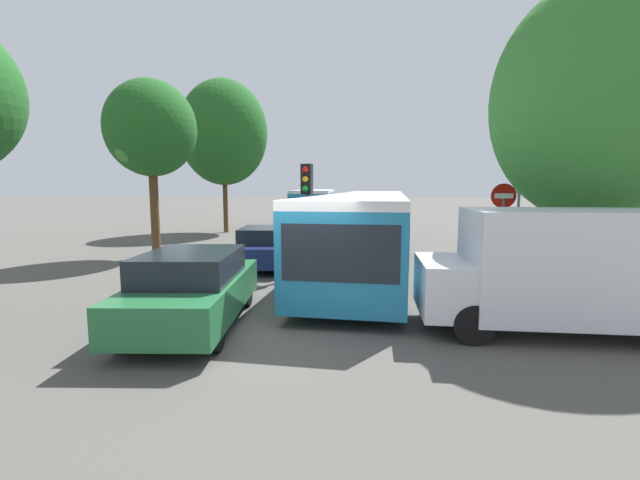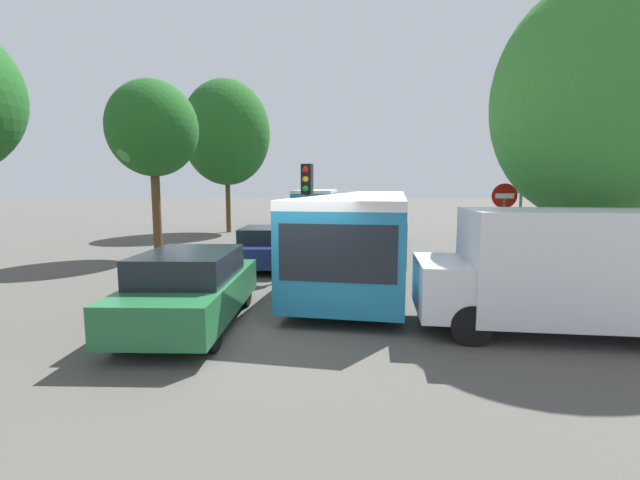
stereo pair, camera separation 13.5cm
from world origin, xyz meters
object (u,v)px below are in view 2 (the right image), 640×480
Objects in this scene: tree_left_mid at (151,131)px; tree_right_near at (598,107)px; white_van at (567,268)px; traffic_light at (307,194)px; direction_sign_post at (521,191)px; no_entry_sign at (503,217)px; queued_car_white at (298,228)px; articulated_bus at (369,222)px; tree_left_far at (226,136)px; queued_car_navy at (266,247)px; city_bus_rear at (318,204)px; queued_car_green at (191,288)px.

tree_right_near is (13.53, -4.95, -0.22)m from tree_left_mid.
traffic_light is at bearing -38.75° from white_van.
tree_right_near reaches higher than direction_sign_post.
direction_sign_post reaches higher than white_van.
no_entry_sign is at bearing 133.98° from tree_right_near.
queued_car_white is 0.84× the size of white_van.
tree_left_far is (-8.29, 9.20, 4.30)m from articulated_bus.
tree_left_far is (-6.36, 12.38, 3.22)m from traffic_light.
queued_car_white is 0.63× the size of tree_left_mid.
no_entry_sign is at bearing -91.43° from white_van.
queued_car_navy is 6.29m from queued_car_white.
city_bus_rear is 2.88× the size of queued_car_navy.
articulated_bus is 8.52m from white_van.
white_van is (7.11, 0.21, 0.49)m from queued_car_green.
no_entry_sign is at bearing 52.97° from articulated_bus.
white_van is at bearing 61.70° from traffic_light.
direction_sign_post is 5.42m from tree_right_near.
white_van is 0.66× the size of tree_right_near.
tree_left_far reaches higher than articulated_bus.
queued_car_green reaches higher than queued_car_white.
articulated_bus is at bearing -132.24° from no_entry_sign.
queued_car_white is 8.40m from tree_left_far.
no_entry_sign is at bearing -106.77° from queued_car_navy.
no_entry_sign is 12.82m from tree_left_mid.
queued_car_white is at bearing -157.45° from traffic_light.
no_entry_sign reaches higher than white_van.
queued_car_white is 1.18× the size of direction_sign_post.
city_bus_rear is at bearing -4.05° from queued_car_green.
traffic_light is 0.45× the size of tree_right_near.
no_entry_sign is at bearing 67.90° from direction_sign_post.
articulated_bus is at bearing -0.02° from tree_left_mid.
white_van reaches higher than queued_car_navy.
queued_car_green is (-0.06, -24.38, -0.68)m from city_bus_rear.
direction_sign_post is at bearing 95.94° from articulated_bus.
queued_car_white is at bearing -59.38° from white_van.
traffic_light is 8.01m from direction_sign_post.
tree_left_mid reaches higher than white_van.
tree_left_far reaches higher than direction_sign_post.
tree_left_mid is (-6.36, 3.18, 2.32)m from traffic_light.
queued_car_white is 7.87m from tree_left_mid.
no_entry_sign is (5.64, -0.20, -0.62)m from traffic_light.
tree_left_far reaches higher than tree_right_near.
queued_car_navy is 10.14m from tree_right_near.
direction_sign_post is 16.75m from tree_left_far.
tree_right_near reaches higher than white_van.
no_entry_sign is (7.26, -1.66, 1.19)m from queued_car_navy.
tree_left_mid reaches higher than direction_sign_post.
queued_car_navy is at bearing -4.69° from queued_car_green.
city_bus_rear is 3.41× the size of traffic_light.
queued_car_navy is at bearing 15.24° from direction_sign_post.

